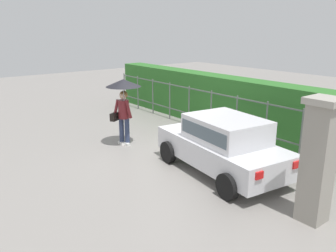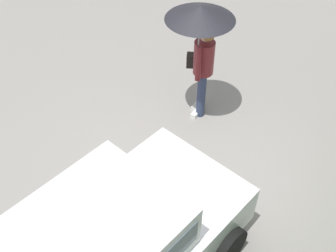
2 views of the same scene
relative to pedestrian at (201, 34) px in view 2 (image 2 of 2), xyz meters
name	(u,v)px [view 2 (image 2 of 2)]	position (x,y,z in m)	size (l,w,h in m)	color
ground_plane	(186,167)	(1.19, 0.56, -1.61)	(40.00, 40.00, 0.00)	gray
pedestrian	(201,34)	(0.00, 0.00, 0.00)	(1.07, 1.07, 2.11)	#2D3856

